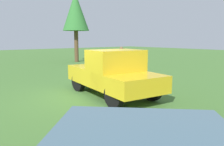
{
  "coord_description": "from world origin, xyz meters",
  "views": [
    {
      "loc": [
        -7.2,
        4.76,
        2.24
      ],
      "look_at": [
        -0.43,
        -0.71,
        0.9
      ],
      "focal_mm": 36.04,
      "sensor_mm": 36.0,
      "label": 1
    }
  ],
  "objects": [
    {
      "name": "ground_plane",
      "position": [
        0.0,
        0.0,
        0.0
      ],
      "size": [
        80.0,
        80.0,
        0.0
      ],
      "primitive_type": "plane",
      "color": "#477533"
    },
    {
      "name": "pickup_truck",
      "position": [
        -0.55,
        -0.69,
        0.94
      ],
      "size": [
        4.67,
        2.47,
        1.82
      ],
      "rotation": [
        0.0,
        0.0,
        6.16
      ],
      "color": "black",
      "rests_on": "ground_plane"
    },
    {
      "name": "person_bystander",
      "position": [
        3.4,
        -4.56,
        0.98
      ],
      "size": [
        0.45,
        0.45,
        1.73
      ],
      "rotation": [
        0.0,
        0.0,
        5.36
      ],
      "color": "black",
      "rests_on": "ground_plane"
    },
    {
      "name": "tree_back_left",
      "position": [
        11.8,
        -6.19,
        4.68
      ],
      "size": [
        2.47,
        2.47,
        6.51
      ],
      "color": "brown",
      "rests_on": "ground_plane"
    }
  ]
}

